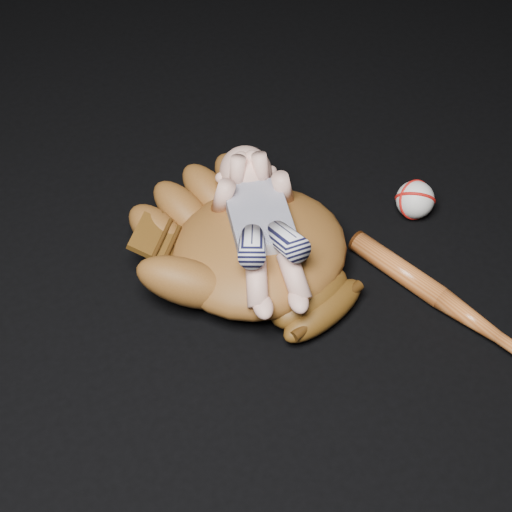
% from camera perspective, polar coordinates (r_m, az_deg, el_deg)
% --- Properties ---
extents(baseball_glove, '(0.51, 0.54, 0.14)m').
position_cam_1_polar(baseball_glove, '(1.33, 0.21, 0.91)').
color(baseball_glove, brown).
rests_on(baseball_glove, ground).
extents(newborn_baby, '(0.24, 0.38, 0.14)m').
position_cam_1_polar(newborn_baby, '(1.29, 0.50, 2.23)').
color(newborn_baby, '#E7A995').
rests_on(newborn_baby, baseball_glove).
extents(baseball_bat, '(0.17, 0.41, 0.04)m').
position_cam_1_polar(baseball_bat, '(1.34, 14.11, -3.55)').
color(baseball_bat, '#B25622').
rests_on(baseball_bat, ground).
extents(baseball, '(0.09, 0.09, 0.07)m').
position_cam_1_polar(baseball, '(1.49, 11.50, 4.03)').
color(baseball, white).
rests_on(baseball, ground).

